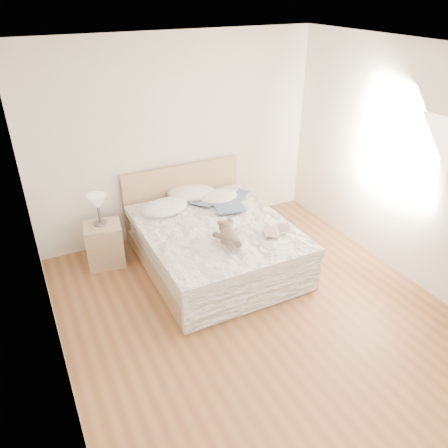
{
  "coord_description": "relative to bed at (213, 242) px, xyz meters",
  "views": [
    {
      "loc": [
        -2.0,
        -3.09,
        3.2
      ],
      "look_at": [
        0.09,
        1.05,
        0.62
      ],
      "focal_mm": 35.0,
      "sensor_mm": 36.0,
      "label": 1
    }
  ],
  "objects": [
    {
      "name": "blouse",
      "position": [
        0.36,
        0.32,
        0.32
      ],
      "size": [
        0.68,
        0.71,
        0.02
      ],
      "primitive_type": null,
      "rotation": [
        0.0,
        0.0,
        -0.18
      ],
      "color": "#3E4F6F",
      "rests_on": "bed"
    },
    {
      "name": "table_lamp",
      "position": [
        -1.23,
        0.65,
        0.54
      ],
      "size": [
        0.28,
        0.28,
        0.39
      ],
      "color": "#504A45",
      "rests_on": "nightstand"
    },
    {
      "name": "window",
      "position": [
        1.99,
        -0.89,
        1.14
      ],
      "size": [
        0.02,
        1.3,
        1.1
      ],
      "primitive_type": "cube",
      "color": "white",
      "rests_on": "wall_right"
    },
    {
      "name": "floor",
      "position": [
        0.0,
        -1.19,
        -0.31
      ],
      "size": [
        4.0,
        4.5,
        0.0
      ],
      "primitive_type": "cube",
      "color": "brown",
      "rests_on": "ground"
    },
    {
      "name": "wall_back",
      "position": [
        0.0,
        1.06,
        1.04
      ],
      "size": [
        4.0,
        0.02,
        2.7
      ],
      "primitive_type": "cube",
      "color": "white",
      "rests_on": "ground"
    },
    {
      "name": "bed",
      "position": [
        0.0,
        0.0,
        0.0
      ],
      "size": [
        1.72,
        2.14,
        1.0
      ],
      "color": "tan",
      "rests_on": "floor"
    },
    {
      "name": "teddy_bear",
      "position": [
        -0.07,
        -0.58,
        0.34
      ],
      "size": [
        0.32,
        0.41,
        0.2
      ],
      "primitive_type": null,
      "rotation": [
        0.0,
        0.0,
        -0.14
      ],
      "color": "#6A5B4E",
      "rests_on": "bed"
    },
    {
      "name": "pillow_right",
      "position": [
        0.35,
        0.53,
        0.33
      ],
      "size": [
        0.55,
        0.4,
        0.16
      ],
      "primitive_type": "ellipsoid",
      "rotation": [
        0.0,
        0.0,
        0.04
      ],
      "color": "white",
      "rests_on": "bed"
    },
    {
      "name": "wall_left",
      "position": [
        -2.0,
        -1.19,
        1.04
      ],
      "size": [
        0.02,
        4.5,
        2.7
      ],
      "primitive_type": "cube",
      "color": "white",
      "rests_on": "ground"
    },
    {
      "name": "nightstand",
      "position": [
        -1.23,
        0.61,
        -0.03
      ],
      "size": [
        0.51,
        0.47,
        0.56
      ],
      "primitive_type": "cube",
      "rotation": [
        0.0,
        0.0,
        -0.16
      ],
      "color": "tan",
      "rests_on": "floor"
    },
    {
      "name": "photo_book",
      "position": [
        -0.52,
        0.54,
        0.32
      ],
      "size": [
        0.43,
        0.39,
        0.03
      ],
      "primitive_type": "cube",
      "rotation": [
        0.0,
        0.0,
        0.49
      ],
      "color": "silver",
      "rests_on": "bed"
    },
    {
      "name": "pillow_middle",
      "position": [
        0.06,
        0.81,
        0.33
      ],
      "size": [
        0.81,
        0.7,
        0.2
      ],
      "primitive_type": "ellipsoid",
      "rotation": [
        0.0,
        0.0,
        -0.41
      ],
      "color": "white",
      "rests_on": "bed"
    },
    {
      "name": "pillow_left",
      "position": [
        -0.42,
        0.57,
        0.33
      ],
      "size": [
        0.68,
        0.52,
        0.19
      ],
      "primitive_type": "ellipsoid",
      "rotation": [
        0.0,
        0.0,
        0.13
      ],
      "color": "white",
      "rests_on": "bed"
    },
    {
      "name": "childrens_book",
      "position": [
        0.57,
        -0.58,
        0.32
      ],
      "size": [
        0.42,
        0.36,
        0.02
      ],
      "primitive_type": "cube",
      "rotation": [
        0.0,
        0.0,
        -0.41
      ],
      "color": "beige",
      "rests_on": "bed"
    },
    {
      "name": "wall_right",
      "position": [
        2.0,
        -1.19,
        1.04
      ],
      "size": [
        0.02,
        4.5,
        2.7
      ],
      "primitive_type": "cube",
      "color": "white",
      "rests_on": "ground"
    },
    {
      "name": "ceiling",
      "position": [
        0.0,
        -1.19,
        2.39
      ],
      "size": [
        4.0,
        4.5,
        0.0
      ],
      "primitive_type": "cube",
      "color": "white",
      "rests_on": "ground"
    }
  ]
}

